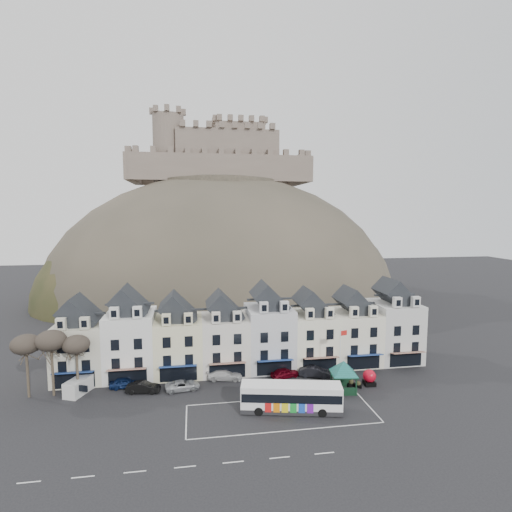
{
  "coord_description": "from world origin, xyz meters",
  "views": [
    {
      "loc": [
        -7.95,
        -42.31,
        23.54
      ],
      "look_at": [
        2.64,
        24.0,
        16.21
      ],
      "focal_mm": 28.0,
      "sensor_mm": 36.0,
      "label": 1
    }
  ],
  "objects": [
    {
      "name": "ground",
      "position": [
        0.0,
        0.0,
        0.0
      ],
      "size": [
        300.0,
        300.0,
        0.0
      ],
      "primitive_type": "plane",
      "color": "black",
      "rests_on": "ground"
    },
    {
      "name": "castle_hill",
      "position": [
        1.25,
        68.95,
        0.11
      ],
      "size": [
        100.0,
        76.0,
        68.0
      ],
      "color": "#3A372D",
      "rests_on": "ground"
    },
    {
      "name": "flagpole",
      "position": [
        11.8,
        7.95,
        4.43
      ],
      "size": [
        1.09,
        0.36,
        7.76
      ],
      "rotation": [
        0.0,
        0.0,
        0.27
      ],
      "color": "silver",
      "rests_on": "ground"
    },
    {
      "name": "planter_east",
      "position": [
        13.0,
        7.0,
        0.49
      ],
      "size": [
        1.1,
        0.72,
        1.02
      ],
      "rotation": [
        0.0,
        0.0,
        0.19
      ],
      "color": "black",
      "rests_on": "ground"
    },
    {
      "name": "tree_left_mid",
      "position": [
        -26.0,
        10.5,
        7.24
      ],
      "size": [
        3.78,
        3.78,
        8.64
      ],
      "color": "#3C3426",
      "rests_on": "ground"
    },
    {
      "name": "bus_shelter",
      "position": [
        11.44,
        5.8,
        3.23
      ],
      "size": [
        6.49,
        6.49,
        4.16
      ],
      "rotation": [
        0.0,
        0.0,
        -0.13
      ],
      "color": "black",
      "rests_on": "ground"
    },
    {
      "name": "red_buoy",
      "position": [
        15.65,
        7.01,
        1.12
      ],
      "size": [
        1.77,
        1.77,
        2.19
      ],
      "rotation": [
        0.0,
        0.0,
        -0.05
      ],
      "color": "black",
      "rests_on": "ground"
    },
    {
      "name": "car_silver",
      "position": [
        -9.6,
        9.5,
        0.63
      ],
      "size": [
        4.76,
        2.78,
        1.27
      ],
      "primitive_type": "imported",
      "rotation": [
        0.0,
        0.0,
        1.73
      ],
      "color": "#9DA0A4",
      "rests_on": "ground"
    },
    {
      "name": "car_white",
      "position": [
        -3.79,
        11.94,
        0.72
      ],
      "size": [
        5.23,
        2.8,
        1.44
      ],
      "primitive_type": "imported",
      "rotation": [
        0.0,
        0.0,
        1.41
      ],
      "color": "silver",
      "rests_on": "ground"
    },
    {
      "name": "tree_left_near",
      "position": [
        -23.0,
        10.5,
        6.55
      ],
      "size": [
        3.43,
        3.43,
        7.84
      ],
      "color": "#3C3426",
      "rests_on": "ground"
    },
    {
      "name": "castle",
      "position": [
        0.51,
        75.93,
        40.19
      ],
      "size": [
        50.2,
        22.2,
        22.0
      ],
      "color": "#6B5C51",
      "rests_on": "ground"
    },
    {
      "name": "car_black",
      "position": [
        -14.66,
        9.5,
        0.72
      ],
      "size": [
        4.52,
        2.02,
        1.44
      ],
      "primitive_type": "imported",
      "rotation": [
        0.0,
        0.0,
        1.46
      ],
      "color": "black",
      "rests_on": "ground"
    },
    {
      "name": "coach_bay_markings",
      "position": [
        2.0,
        1.25,
        0.0
      ],
      "size": [
        22.0,
        7.5,
        0.01
      ],
      "primitive_type": "cube",
      "color": "silver",
      "rests_on": "ground"
    },
    {
      "name": "tree_left_far",
      "position": [
        -29.0,
        10.5,
        6.9
      ],
      "size": [
        3.61,
        3.61,
        8.24
      ],
      "color": "#3C3426",
      "rests_on": "ground"
    },
    {
      "name": "car_navy",
      "position": [
        -17.3,
        11.46,
        0.69
      ],
      "size": [
        4.2,
        2.05,
        1.38
      ],
      "primitive_type": "imported",
      "rotation": [
        0.0,
        0.0,
        1.68
      ],
      "color": "#0E1E48",
      "rests_on": "ground"
    },
    {
      "name": "car_maroon",
      "position": [
        4.8,
        11.25,
        0.71
      ],
      "size": [
        4.48,
        2.88,
        1.42
      ],
      "primitive_type": "imported",
      "rotation": [
        0.0,
        0.0,
        1.88
      ],
      "color": "#560410",
      "rests_on": "ground"
    },
    {
      "name": "bus",
      "position": [
        3.3,
        1.71,
        1.85
      ],
      "size": [
        12.19,
        5.11,
        3.35
      ],
      "rotation": [
        0.0,
        0.0,
        -0.21
      ],
      "color": "#262628",
      "rests_on": "ground"
    },
    {
      "name": "planter_west",
      "position": [
        13.83,
        6.47,
        0.45
      ],
      "size": [
        1.03,
        0.81,
        0.93
      ],
      "rotation": [
        0.0,
        0.0,
        -0.43
      ],
      "color": "black",
      "rests_on": "ground"
    },
    {
      "name": "townhouse_terrace",
      "position": [
        0.15,
        15.97,
        5.3
      ],
      "size": [
        54.4,
        9.35,
        11.8
      ],
      "color": "beige",
      "rests_on": "ground"
    },
    {
      "name": "white_van",
      "position": [
        -22.9,
        10.73,
        0.99
      ],
      "size": [
        3.37,
        4.73,
        1.98
      ],
      "rotation": [
        0.0,
        0.0,
        -0.38
      ],
      "color": "silver",
      "rests_on": "ground"
    },
    {
      "name": "car_charcoal",
      "position": [
        9.17,
        10.83,
        0.76
      ],
      "size": [
        4.91,
        3.1,
        1.53
      ],
      "primitive_type": "imported",
      "rotation": [
        0.0,
        0.0,
        1.22
      ],
      "color": "black",
      "rests_on": "ground"
    }
  ]
}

